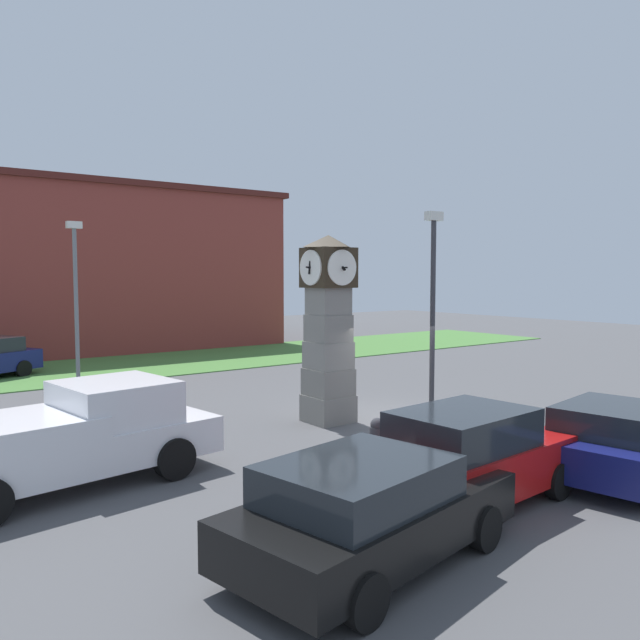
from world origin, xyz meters
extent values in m
plane|color=#4C4C4F|center=(0.00, 0.00, 0.00)|extent=(75.15, 75.15, 0.00)
cube|color=gray|center=(-1.58, 0.58, 0.36)|extent=(1.11, 1.11, 0.71)
cube|color=gray|center=(-1.58, 0.58, 1.07)|extent=(1.05, 1.05, 0.71)
cube|color=gray|center=(-1.58, 0.58, 1.78)|extent=(1.00, 1.00, 0.71)
cube|color=gray|center=(-1.58, 0.58, 2.49)|extent=(0.94, 0.94, 0.71)
cube|color=gray|center=(-1.58, 0.58, 3.20)|extent=(0.89, 0.89, 0.71)
cube|color=#2D2316|center=(-1.58, 0.58, 4.07)|extent=(1.11, 1.11, 1.04)
cylinder|color=white|center=(-1.58, 1.16, 4.07)|extent=(0.91, 0.04, 0.91)
cube|color=black|center=(-1.58, 1.18, 4.07)|extent=(0.06, 0.07, 0.21)
cube|color=black|center=(-1.58, 1.18, 4.07)|extent=(0.04, 0.31, 0.21)
cylinder|color=white|center=(-1.58, 0.01, 4.07)|extent=(0.91, 0.04, 0.91)
cube|color=black|center=(-1.58, -0.02, 4.07)|extent=(0.06, 0.19, 0.16)
cube|color=black|center=(-1.58, -0.02, 4.07)|extent=(0.04, 0.34, 0.04)
cylinder|color=white|center=(-1.01, 0.58, 4.07)|extent=(0.04, 0.91, 0.91)
cube|color=black|center=(-0.98, 0.58, 4.07)|extent=(0.15, 0.06, 0.19)
cube|color=black|center=(-0.98, 0.58, 4.07)|extent=(0.33, 0.04, 0.18)
cylinder|color=white|center=(-2.16, 0.58, 4.07)|extent=(0.04, 0.91, 0.91)
cube|color=black|center=(-2.19, 0.58, 4.07)|extent=(0.21, 0.06, 0.06)
cube|color=black|center=(-2.19, 0.58, 4.07)|extent=(0.07, 0.04, 0.34)
pyramid|color=#2D2316|center=(-1.58, 0.58, 4.76)|extent=(1.16, 1.16, 0.33)
cylinder|color=#333338|center=(-3.00, -2.94, 0.38)|extent=(0.32, 0.32, 0.76)
sphere|color=#333338|center=(-3.00, -2.94, 0.81)|extent=(0.29, 0.29, 0.29)
cylinder|color=maroon|center=(-1.63, -2.46, 0.36)|extent=(0.27, 0.27, 0.72)
sphere|color=maroon|center=(-1.63, -2.46, 0.76)|extent=(0.24, 0.24, 0.24)
cube|color=black|center=(-6.00, -6.22, 0.60)|extent=(4.61, 2.74, 0.66)
cube|color=#1E2328|center=(-6.32, -6.28, 1.19)|extent=(2.67, 2.23, 0.53)
cylinder|color=black|center=(-4.85, -5.05, 0.32)|extent=(0.67, 0.33, 0.64)
cylinder|color=black|center=(-4.51, -6.90, 0.32)|extent=(0.67, 0.33, 0.64)
cylinder|color=black|center=(-7.49, -5.54, 0.32)|extent=(0.67, 0.33, 0.64)
cylinder|color=black|center=(-7.15, -7.39, 0.32)|extent=(0.67, 0.33, 0.64)
cube|color=#A51111|center=(-3.20, -5.61, 0.65)|extent=(4.26, 2.05, 0.76)
cube|color=#1E2328|center=(-3.51, -5.63, 1.34)|extent=(2.39, 1.78, 0.63)
cylinder|color=black|center=(-1.98, -4.68, 0.32)|extent=(0.65, 0.26, 0.64)
cylinder|color=black|center=(-1.86, -6.35, 0.32)|extent=(0.65, 0.26, 0.64)
cylinder|color=black|center=(-4.54, -4.87, 0.32)|extent=(0.65, 0.26, 0.64)
cylinder|color=black|center=(-4.42, -6.54, 0.32)|extent=(0.65, 0.26, 0.64)
cube|color=navy|center=(0.09, -6.44, 0.60)|extent=(4.13, 2.62, 0.67)
cube|color=#1E2328|center=(-0.19, -6.49, 1.20)|extent=(2.39, 2.17, 0.52)
cylinder|color=black|center=(1.11, -5.30, 0.32)|extent=(0.67, 0.33, 0.64)
cylinder|color=black|center=(-1.24, -5.71, 0.32)|extent=(0.67, 0.33, 0.64)
cylinder|color=black|center=(-6.54, 13.30, 0.32)|extent=(0.67, 0.47, 0.64)
cube|color=silver|center=(-8.55, -0.65, 0.70)|extent=(5.76, 2.81, 0.70)
cube|color=silver|center=(-7.59, -0.51, 1.45)|extent=(2.19, 2.21, 0.80)
cube|color=silver|center=(-9.64, -0.80, 1.23)|extent=(3.30, 2.47, 0.36)
cylinder|color=black|center=(-7.04, 0.55, 0.40)|extent=(0.83, 0.39, 0.80)
cylinder|color=black|center=(-6.77, -1.39, 0.40)|extent=(0.83, 0.39, 0.80)
cylinder|color=slate|center=(-5.44, 9.91, 2.74)|extent=(0.14, 0.14, 5.48)
cube|color=silver|center=(-5.44, 9.91, 5.60)|extent=(0.50, 0.24, 0.24)
cylinder|color=#333338|center=(1.04, -0.65, 2.67)|extent=(0.14, 0.14, 5.34)
cube|color=silver|center=(1.04, -0.65, 5.46)|extent=(0.50, 0.24, 0.24)
cube|color=maroon|center=(-1.05, 22.97, 4.08)|extent=(17.95, 11.89, 8.15)
cube|color=#4F1E1B|center=(-1.05, 22.97, 8.30)|extent=(18.49, 12.25, 0.30)
cube|color=#477A38|center=(-0.61, 13.78, 0.02)|extent=(45.09, 7.56, 0.04)
camera|label=1|loc=(-11.47, -12.38, 3.88)|focal=35.00mm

